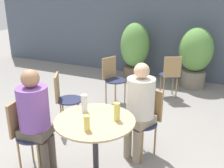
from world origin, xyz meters
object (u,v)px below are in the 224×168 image
object	(u,v)px
cafe_table_near	(95,133)
potted_plant_1	(196,55)
seated_person_0	(140,104)
bistro_chair_3	(171,73)
seated_person_1	(35,114)
beer_glass_0	(117,112)
bistro_chair_4	(64,96)
beer_glass_1	(84,103)
potted_plant_0	(135,49)
bistro_chair_0	(146,116)
beer_glass_2	(87,123)
bistro_chair_2	(112,76)
bistro_chair_1	(26,129)

from	to	relation	value
cafe_table_near	potted_plant_1	distance (m)	3.56
seated_person_0	bistro_chair_3	bearing A→B (deg)	114.34
bistro_chair_3	seated_person_1	size ratio (longest dim) A/B	0.69
cafe_table_near	beer_glass_0	distance (m)	0.32
bistro_chair_3	potted_plant_1	xyz separation A→B (m)	(0.30, 0.85, 0.20)
cafe_table_near	bistro_chair_4	world-z (taller)	bistro_chair_4
seated_person_0	beer_glass_1	bearing A→B (deg)	-108.55
seated_person_1	beer_glass_0	distance (m)	0.90
seated_person_1	beer_glass_1	xyz separation A→B (m)	(0.49, 0.22, 0.12)
potted_plant_0	bistro_chair_0	bearing A→B (deg)	-66.57
cafe_table_near	beer_glass_2	xyz separation A→B (m)	(0.04, -0.22, 0.22)
bistro_chair_2	bistro_chair_3	bearing A→B (deg)	-33.80
potted_plant_1	bistro_chair_1	bearing A→B (deg)	-108.91
bistro_chair_4	beer_glass_2	xyz separation A→B (m)	(1.04, -1.08, 0.31)
seated_person_0	seated_person_1	distance (m)	1.18
bistro_chair_3	beer_glass_0	distance (m)	2.62
bistro_chair_1	beer_glass_0	size ratio (longest dim) A/B	4.54
seated_person_1	potted_plant_0	size ratio (longest dim) A/B	0.93
potted_plant_0	beer_glass_0	bearing A→B (deg)	-72.27
bistro_chair_3	potted_plant_1	size ratio (longest dim) A/B	0.66
cafe_table_near	beer_glass_1	xyz separation A→B (m)	(-0.19, 0.11, 0.24)
beer_glass_2	seated_person_1	bearing A→B (deg)	170.96
bistro_chair_3	beer_glass_1	distance (m)	2.61
beer_glass_1	potted_plant_1	size ratio (longest dim) A/B	0.15
bistro_chair_2	potted_plant_1	xyz separation A→B (m)	(1.22, 1.49, 0.20)
bistro_chair_3	seated_person_0	xyz separation A→B (m)	(0.11, -2.05, 0.20)
cafe_table_near	bistro_chair_3	bearing A→B (deg)	87.03
bistro_chair_1	bistro_chair_3	xyz separation A→B (m)	(0.95, 2.80, 0.00)
seated_person_0	potted_plant_0	world-z (taller)	potted_plant_0
seated_person_1	potted_plant_0	xyz separation A→B (m)	(-0.22, 3.61, -0.01)
bistro_chair_2	bistro_chair_3	size ratio (longest dim) A/B	1.00
beer_glass_0	beer_glass_1	bearing A→B (deg)	175.91
bistro_chair_2	bistro_chair_0	bearing A→B (deg)	-118.93
bistro_chair_1	beer_glass_0	world-z (taller)	beer_glass_0
bistro_chair_1	bistro_chair_4	world-z (taller)	same
bistro_chair_1	potted_plant_0	size ratio (longest dim) A/B	0.64
cafe_table_near	bistro_chair_2	xyz separation A→B (m)	(-0.77, 2.04, -0.09)
potted_plant_1	beer_glass_1	bearing A→B (deg)	-100.45
cafe_table_near	bistro_chair_3	world-z (taller)	bistro_chair_3
bistro_chair_3	potted_plant_1	bearing A→B (deg)	-138.64
potted_plant_1	cafe_table_near	bearing A→B (deg)	-97.16
beer_glass_0	bistro_chair_3	bearing A→B (deg)	91.36
bistro_chair_0	seated_person_1	distance (m)	1.31
bistro_chair_1	bistro_chair_2	distance (m)	2.17
beer_glass_2	potted_plant_1	distance (m)	3.77
beer_glass_1	cafe_table_near	bearing A→B (deg)	-31.48
bistro_chair_0	bistro_chair_3	distance (m)	1.93
bistro_chair_3	seated_person_0	world-z (taller)	seated_person_0
bistro_chair_0	bistro_chair_1	bearing A→B (deg)	-120.00
beer_glass_2	potted_plant_1	size ratio (longest dim) A/B	0.12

